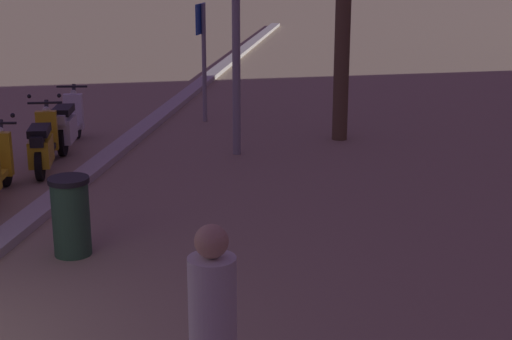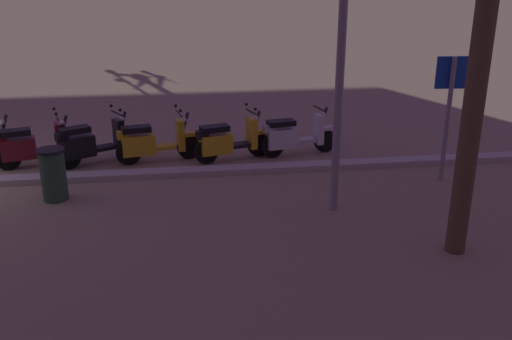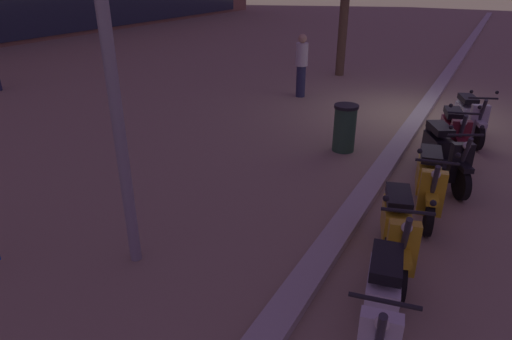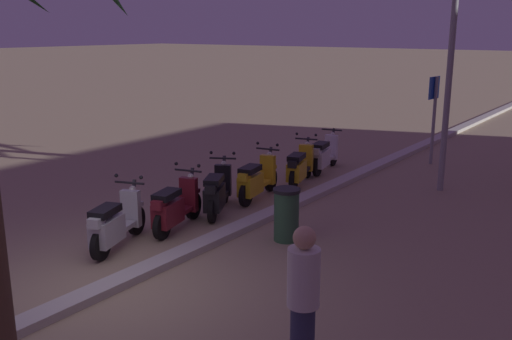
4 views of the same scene
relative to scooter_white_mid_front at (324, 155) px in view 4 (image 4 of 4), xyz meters
name	(u,v)px [view 4 (image 4 of 4)]	position (x,y,z in m)	size (l,w,h in m)	color
ground_plane	(111,290)	(7.89, 0.98, -0.45)	(200.00, 200.00, 0.00)	#9E896B
curb_strip	(110,286)	(7.89, 0.96, -0.39)	(60.00, 0.36, 0.12)	#BCB7AD
scooter_white_mid_front	(324,155)	(0.00, 0.00, 0.00)	(1.78, 0.66, 1.04)	black
scooter_yellow_far_back	(300,167)	(1.48, 0.17, 0.00)	(1.71, 0.75, 1.17)	black
scooter_yellow_tail_end	(256,180)	(3.08, 0.06, 0.00)	(1.81, 0.67, 1.17)	black
scooter_black_lead_nearest	(217,192)	(4.35, 0.02, 0.01)	(1.66, 1.00, 1.17)	black
scooter_maroon_second_in_line	(175,207)	(5.55, 0.00, 0.01)	(1.70, 0.74, 1.17)	black
scooter_silver_mid_rear	(115,224)	(6.80, -0.18, 0.00)	(1.68, 0.83, 1.17)	black
crossing_sign	(434,110)	(-2.56, 1.93, 1.06)	(0.60, 0.14, 2.40)	#939399
pedestrian_by_palm_tree	(303,301)	(8.12, 4.33, 0.47)	(0.34, 0.34, 1.74)	#2D3351
litter_bin	(286,214)	(4.74, 1.93, 0.04)	(0.48, 0.48, 0.95)	#2D5638
street_lamp	(453,25)	(-0.07, 3.06, 3.27)	(0.36, 0.36, 6.02)	#939399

